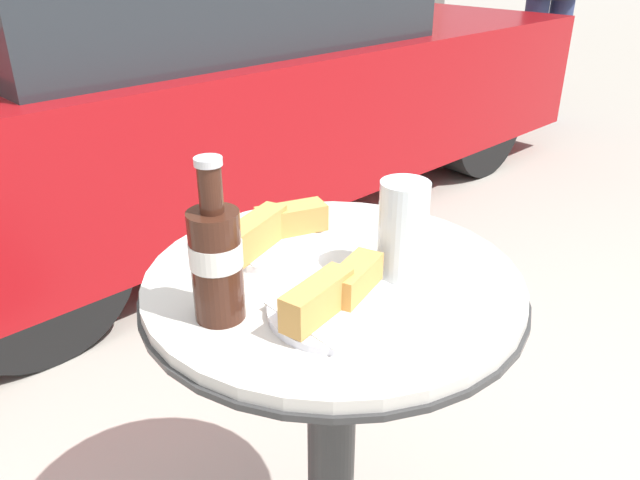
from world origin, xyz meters
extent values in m
cylinder|color=#333333|center=(0.00, 0.00, 0.38)|extent=(0.09, 0.09, 0.71)
cylinder|color=#333333|center=(0.00, 0.00, 0.73)|extent=(0.61, 0.61, 0.01)
cylinder|color=beige|center=(0.00, 0.00, 0.74)|extent=(0.60, 0.60, 0.02)
cylinder|color=#3D1E14|center=(-0.20, 0.03, 0.83)|extent=(0.07, 0.07, 0.16)
cylinder|color=silver|center=(-0.20, 0.03, 0.85)|extent=(0.07, 0.07, 0.04)
cylinder|color=#3D1E14|center=(-0.20, 0.03, 0.95)|extent=(0.03, 0.03, 0.06)
cylinder|color=silver|center=(-0.20, 0.03, 0.98)|extent=(0.04, 0.04, 0.01)
cylinder|color=#C68923|center=(0.08, -0.07, 0.81)|extent=(0.07, 0.07, 0.12)
cylinder|color=silver|center=(0.08, -0.07, 0.83)|extent=(0.08, 0.08, 0.15)
cylinder|color=white|center=(-0.07, -0.08, 0.76)|extent=(0.20, 0.20, 0.01)
cube|color=white|center=(-0.07, -0.08, 0.77)|extent=(0.16, 0.16, 0.00)
cube|color=#C68E47|center=(-0.12, -0.08, 0.79)|extent=(0.13, 0.06, 0.05)
cube|color=#C68E47|center=(-0.03, -0.07, 0.79)|extent=(0.12, 0.07, 0.04)
cylinder|color=white|center=(-0.01, 0.16, 0.76)|extent=(0.21, 0.21, 0.01)
cube|color=white|center=(-0.01, 0.16, 0.77)|extent=(0.16, 0.16, 0.00)
cube|color=#C68E47|center=(-0.05, 0.13, 0.80)|extent=(0.15, 0.09, 0.06)
cube|color=#C68E47|center=(0.04, 0.14, 0.79)|extent=(0.13, 0.09, 0.05)
cube|color=#9E0F14|center=(1.14, 2.02, 0.49)|extent=(3.98, 1.78, 0.63)
cylinder|color=black|center=(2.37, 2.80, 0.31)|extent=(0.63, 0.21, 0.63)
cylinder|color=black|center=(2.37, 1.24, 0.31)|extent=(0.63, 0.21, 0.63)
cylinder|color=black|center=(-0.09, 1.24, 0.31)|extent=(0.63, 0.21, 0.63)
cylinder|color=navy|center=(3.62, 1.63, 0.42)|extent=(0.16, 0.16, 0.84)
cylinder|color=navy|center=(3.78, 1.53, 0.42)|extent=(0.16, 0.16, 0.84)
camera|label=1|loc=(-0.61, -0.60, 1.24)|focal=35.00mm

